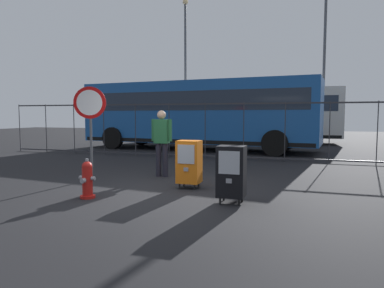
% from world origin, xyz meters
% --- Properties ---
extents(ground_plane, '(60.00, 60.00, 0.00)m').
position_xyz_m(ground_plane, '(0.00, 0.00, 0.00)').
color(ground_plane, black).
extents(fire_hydrant, '(0.33, 0.32, 0.75)m').
position_xyz_m(fire_hydrant, '(-1.11, -0.80, 0.35)').
color(fire_hydrant, red).
rests_on(fire_hydrant, ground_plane).
extents(newspaper_box_primary, '(0.48, 0.42, 1.02)m').
position_xyz_m(newspaper_box_primary, '(1.53, -0.34, 0.57)').
color(newspaper_box_primary, black).
rests_on(newspaper_box_primary, ground_plane).
extents(newspaper_box_secondary, '(0.48, 0.42, 1.02)m').
position_xyz_m(newspaper_box_secondary, '(0.42, 0.64, 0.57)').
color(newspaper_box_secondary, black).
rests_on(newspaper_box_secondary, ground_plane).
extents(stop_sign, '(0.71, 0.31, 2.23)m').
position_xyz_m(stop_sign, '(-2.13, 0.85, 1.60)').
color(stop_sign, '#4C4F54').
rests_on(stop_sign, ground_plane).
extents(pedestrian, '(0.55, 0.22, 1.67)m').
position_xyz_m(pedestrian, '(-0.70, 1.79, 0.95)').
color(pedestrian, black).
rests_on(pedestrian, ground_plane).
extents(fence_barrier, '(18.03, 0.04, 2.00)m').
position_xyz_m(fence_barrier, '(0.00, 5.74, 1.02)').
color(fence_barrier, '#2D2D33').
rests_on(fence_barrier, ground_plane).
extents(bus_near, '(10.68, 3.52, 3.00)m').
position_xyz_m(bus_near, '(-1.92, 8.74, 1.71)').
color(bus_near, '#19519E').
rests_on(bus_near, ground_plane).
extents(bus_far, '(10.68, 3.50, 3.00)m').
position_xyz_m(bus_far, '(-0.80, 13.57, 1.71)').
color(bus_far, beige).
rests_on(bus_far, ground_plane).
extents(street_light_near_left, '(0.32, 0.32, 8.31)m').
position_xyz_m(street_light_near_left, '(-4.20, 13.69, 4.74)').
color(street_light_near_left, '#4C4F54').
rests_on(street_light_near_left, ground_plane).
extents(street_light_near_right, '(0.32, 0.32, 8.01)m').
position_xyz_m(street_light_near_right, '(3.51, 13.24, 4.58)').
color(street_light_near_right, '#4C4F54').
rests_on(street_light_near_right, ground_plane).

